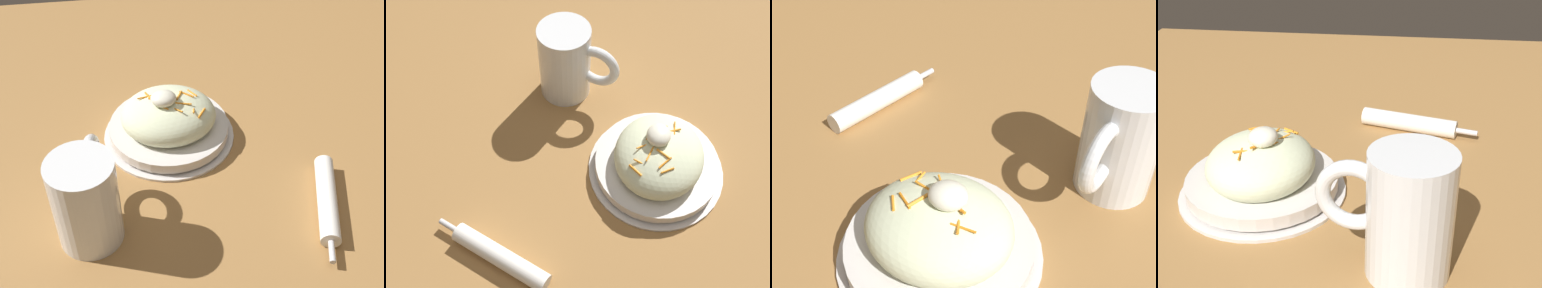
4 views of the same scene
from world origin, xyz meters
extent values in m
plane|color=#9E703D|center=(0.00, 0.00, 0.00)|extent=(1.43, 1.43, 0.00)
cylinder|color=silver|center=(0.12, -0.18, 0.00)|extent=(0.23, 0.23, 0.01)
cylinder|color=silver|center=(0.12, -0.18, 0.02)|extent=(0.21, 0.21, 0.02)
ellipsoid|color=beige|center=(0.12, -0.18, 0.05)|extent=(0.17, 0.15, 0.07)
cylinder|color=orange|center=(0.07, -0.19, 0.08)|extent=(0.02, 0.02, 0.00)
cylinder|color=orange|center=(0.15, -0.19, 0.08)|extent=(0.01, 0.02, 0.01)
cylinder|color=orange|center=(0.10, -0.18, 0.08)|extent=(0.01, 0.03, 0.01)
cylinder|color=orange|center=(0.15, -0.19, 0.08)|extent=(0.03, 0.01, 0.00)
cylinder|color=orange|center=(0.09, -0.16, 0.08)|extent=(0.03, 0.01, 0.00)
cylinder|color=orange|center=(0.14, -0.17, 0.08)|extent=(0.03, 0.02, 0.01)
cylinder|color=orange|center=(0.13, -0.16, 0.08)|extent=(0.03, 0.02, 0.01)
cylinder|color=orange|center=(0.06, -0.14, 0.07)|extent=(0.02, 0.02, 0.00)
cylinder|color=orange|center=(0.08, -0.19, 0.08)|extent=(0.02, 0.02, 0.00)
cylinder|color=orange|center=(0.07, -0.15, 0.08)|extent=(0.01, 0.02, 0.01)
cylinder|color=orange|center=(0.10, -0.15, 0.08)|extent=(0.02, 0.02, 0.01)
ellipsoid|color=white|center=(0.12, -0.17, 0.09)|extent=(0.04, 0.04, 0.02)
cylinder|color=white|center=(0.25, 0.03, 0.08)|extent=(0.10, 0.10, 0.15)
cylinder|color=#B76B14|center=(0.25, 0.03, 0.05)|extent=(0.09, 0.09, 0.10)
cylinder|color=white|center=(0.25, 0.03, 0.11)|extent=(0.09, 0.09, 0.01)
torus|color=white|center=(0.25, -0.03, 0.09)|extent=(0.03, 0.09, 0.09)
cylinder|color=white|center=(-0.11, 0.02, 0.02)|extent=(0.07, 0.17, 0.03)
cylinder|color=silver|center=(-0.09, 0.12, 0.02)|extent=(0.02, 0.04, 0.01)
camera|label=1|loc=(0.17, 0.54, 0.65)|focal=49.40mm
camera|label=2|loc=(-0.33, -0.16, 0.71)|focal=44.12mm
camera|label=3|loc=(0.31, -0.49, 0.47)|focal=47.71mm
camera|label=4|loc=(0.72, 0.03, 0.40)|focal=48.80mm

